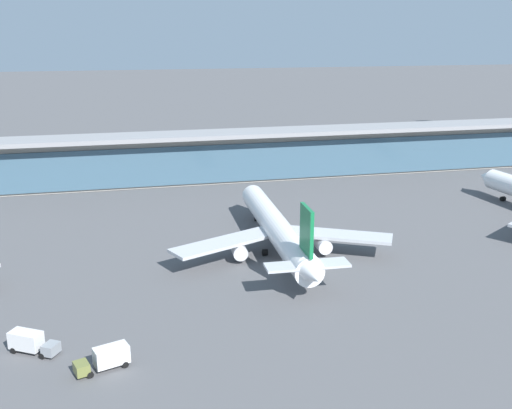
# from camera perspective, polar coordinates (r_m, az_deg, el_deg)

# --- Properties ---
(ground_plane) EXTENTS (1200.00, 1200.00, 0.00)m
(ground_plane) POSITION_cam_1_polar(r_m,az_deg,el_deg) (116.57, 2.09, -5.93)
(ground_plane) COLOR #515154
(airliner_centre_stand) EXTENTS (45.54, 59.16, 15.77)m
(airliner_centre_stand) POSITION_cam_1_polar(r_m,az_deg,el_deg) (122.40, 2.05, -2.34)
(airliner_centre_stand) COLOR white
(airliner_centre_stand) RESTS_ON ground
(service_truck_by_tail_olive) EXTENTS (7.65, 4.49, 3.10)m
(service_truck_by_tail_olive) POSITION_cam_1_polar(r_m,az_deg,el_deg) (85.53, -14.14, -13.99)
(service_truck_by_tail_olive) COLOR olive
(service_truck_by_tail_olive) RESTS_ON ground
(service_truck_on_taxiway_grey) EXTENTS (7.43, 5.76, 3.10)m
(service_truck_on_taxiway_grey) POSITION_cam_1_polar(r_m,az_deg,el_deg) (92.49, -20.66, -12.15)
(service_truck_on_taxiway_grey) COLOR gray
(service_truck_on_taxiway_grey) RESTS_ON ground
(terminal_building) EXTENTS (269.86, 12.80, 15.20)m
(terminal_building) POSITION_cam_1_polar(r_m,az_deg,el_deg) (179.50, -3.73, 4.65)
(terminal_building) COLOR #9E998E
(terminal_building) RESTS_ON ground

